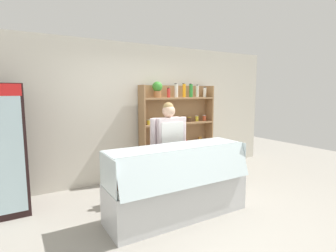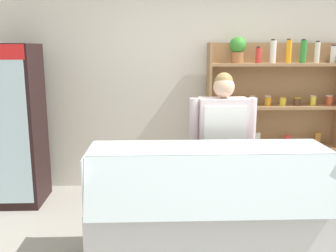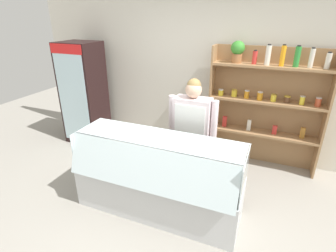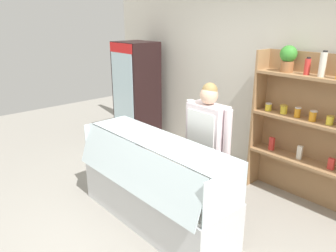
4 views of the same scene
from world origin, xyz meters
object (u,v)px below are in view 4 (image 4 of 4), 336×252
object	(u,v)px
drinks_fridge	(137,95)
shop_clerk	(207,138)
shelving_unit	(320,123)
deli_display_case	(154,196)

from	to	relation	value
drinks_fridge	shop_clerk	bearing A→B (deg)	-17.19
drinks_fridge	shelving_unit	bearing A→B (deg)	6.17
shelving_unit	drinks_fridge	bearing A→B (deg)	-173.83
drinks_fridge	shop_clerk	distance (m)	2.47
shop_clerk	shelving_unit	bearing A→B (deg)	52.66
shelving_unit	shop_clerk	distance (m)	1.36
shelving_unit	deli_display_case	size ratio (longest dim) A/B	0.97
shop_clerk	deli_display_case	bearing A→B (deg)	-110.11
shop_clerk	drinks_fridge	bearing A→B (deg)	162.81
deli_display_case	shop_clerk	distance (m)	0.91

